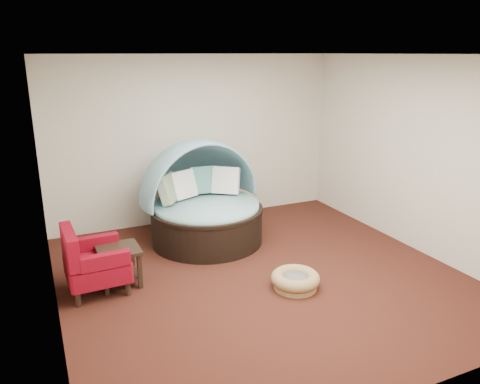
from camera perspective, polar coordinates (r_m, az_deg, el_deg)
name	(u,v)px	position (r m, az deg, el deg)	size (l,w,h in m)	color
floor	(262,276)	(6.25, 2.65, -10.19)	(5.00, 5.00, 0.00)	#431B13
wall_back	(196,140)	(8.01, -5.38, 6.37)	(5.00, 5.00, 0.00)	beige
wall_front	(412,247)	(3.82, 20.28, -6.28)	(5.00, 5.00, 0.00)	beige
wall_left	(44,198)	(5.16, -22.73, -0.67)	(5.00, 5.00, 0.00)	beige
wall_right	(418,155)	(7.22, 20.83, 4.22)	(5.00, 5.00, 0.00)	beige
ceiling	(265,54)	(5.58, 3.05, 16.42)	(5.00, 5.00, 0.00)	white
canopy_daybed	(203,195)	(7.17, -4.52, -0.37)	(2.01, 1.96, 1.57)	black
pet_basket	(295,280)	(5.94, 6.76, -10.60)	(0.72, 0.72, 0.21)	olive
red_armchair	(92,262)	(5.99, -17.57, -8.14)	(0.75, 0.75, 0.85)	black
side_table	(119,261)	(6.10, -14.51, -8.15)	(0.52, 0.52, 0.49)	black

